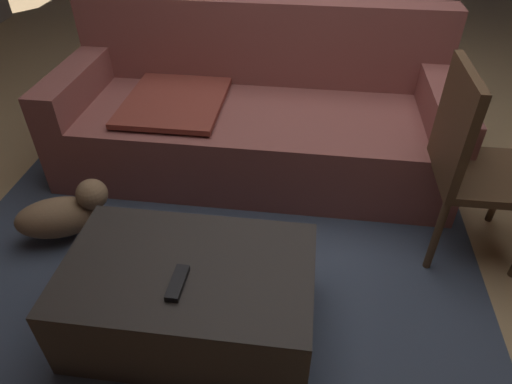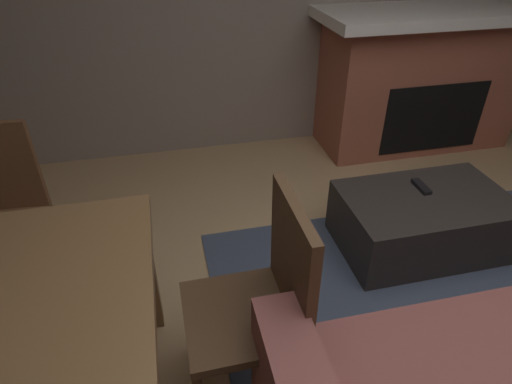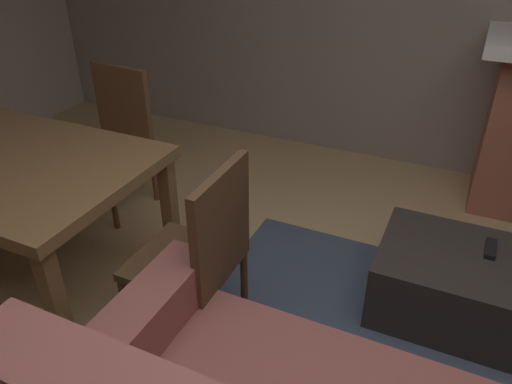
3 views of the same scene
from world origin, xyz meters
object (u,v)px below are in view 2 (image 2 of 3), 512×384
at_px(ottoman_coffee_table, 421,222).
at_px(dining_chair_west, 264,295).
at_px(tv_remote, 421,186).
at_px(fireplace, 421,79).

xyz_separation_m(ottoman_coffee_table, dining_chair_west, (1.15, 0.67, 0.34)).
distance_m(ottoman_coffee_table, tv_remote, 0.22).
bearing_deg(fireplace, ottoman_coffee_table, 62.28).
bearing_deg(fireplace, tv_remote, 60.85).
relative_size(tv_remote, dining_chair_west, 0.17).
bearing_deg(tv_remote, fireplace, -117.68).
distance_m(tv_remote, dining_chair_west, 1.40).
height_order(ottoman_coffee_table, tv_remote, tv_remote).
bearing_deg(ottoman_coffee_table, dining_chair_west, 29.99).
bearing_deg(dining_chair_west, fireplace, -132.97).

